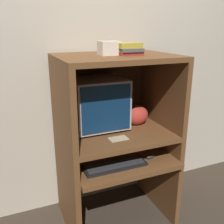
# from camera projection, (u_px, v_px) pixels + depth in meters

# --- Properties ---
(wall_back) EXTENTS (6.00, 0.06, 2.60)m
(wall_back) POSITION_uv_depth(u_px,v_px,m) (98.00, 62.00, 2.27)
(wall_back) COLOR beige
(wall_back) RESTS_ON ground_plane
(desk_base) EXTENTS (0.87, 0.71, 0.61)m
(desk_base) POSITION_uv_depth(u_px,v_px,m) (118.00, 180.00, 2.17)
(desk_base) COLOR brown
(desk_base) RESTS_ON ground_plane
(desk_monitor_shelf) EXTENTS (0.87, 0.66, 0.19)m
(desk_monitor_shelf) POSITION_uv_depth(u_px,v_px,m) (116.00, 136.00, 2.09)
(desk_monitor_shelf) COLOR brown
(desk_monitor_shelf) RESTS_ON desk_base
(hutch_upper) EXTENTS (0.87, 0.66, 0.59)m
(hutch_upper) POSITION_uv_depth(u_px,v_px,m) (114.00, 82.00, 1.99)
(hutch_upper) COLOR brown
(hutch_upper) RESTS_ON desk_monitor_shelf
(crt_monitor) EXTENTS (0.42, 0.37, 0.40)m
(crt_monitor) POSITION_uv_depth(u_px,v_px,m) (98.00, 103.00, 2.07)
(crt_monitor) COLOR #B2B2B7
(crt_monitor) RESTS_ON desk_monitor_shelf
(keyboard) EXTENTS (0.47, 0.16, 0.03)m
(keyboard) POSITION_uv_depth(u_px,v_px,m) (115.00, 165.00, 1.91)
(keyboard) COLOR black
(keyboard) RESTS_ON desk_base
(mouse) EXTENTS (0.07, 0.05, 0.03)m
(mouse) POSITION_uv_depth(u_px,v_px,m) (149.00, 157.00, 2.03)
(mouse) COLOR #28282B
(mouse) RESTS_ON desk_base
(snack_bag) EXTENTS (0.20, 0.15, 0.16)m
(snack_bag) POSITION_uv_depth(u_px,v_px,m) (137.00, 115.00, 2.19)
(snack_bag) COLOR #BC382D
(snack_bag) RESTS_ON desk_monitor_shelf
(book_stack) EXTENTS (0.18, 0.14, 0.09)m
(book_stack) POSITION_uv_depth(u_px,v_px,m) (129.00, 49.00, 1.87)
(book_stack) COLOR maroon
(book_stack) RESTS_ON hutch_upper
(paper_card) EXTENTS (0.14, 0.09, 0.00)m
(paper_card) POSITION_uv_depth(u_px,v_px,m) (118.00, 139.00, 1.92)
(paper_card) COLOR #CCB28C
(paper_card) RESTS_ON desk_monitor_shelf
(storage_box) EXTENTS (0.14, 0.12, 0.10)m
(storage_box) POSITION_uv_depth(u_px,v_px,m) (109.00, 48.00, 1.87)
(storage_box) COLOR beige
(storage_box) RESTS_ON hutch_upper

